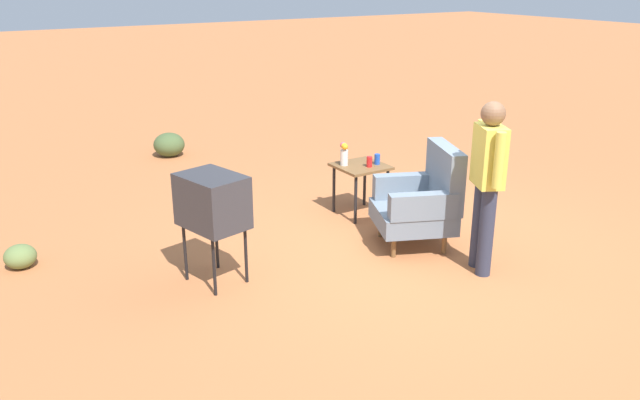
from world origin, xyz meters
TOP-DOWN VIEW (x-y plane):
  - ground_plane at (0.00, 0.00)m, footprint 60.00×60.00m
  - armchair at (-0.17, 0.24)m, footprint 1.00×1.01m
  - side_table at (-1.24, 0.21)m, footprint 0.56×0.56m
  - tv_on_stand at (-0.52, -1.93)m, footprint 0.69×0.57m
  - person_standing at (0.61, 0.31)m, footprint 0.52×0.36m
  - soda_can_red at (-1.13, 0.25)m, footprint 0.07×0.07m
  - soda_can_blue at (-1.17, 0.39)m, footprint 0.07×0.07m
  - flower_vase at (-1.34, 0.04)m, footprint 0.14×0.10m
  - shrub_near at (-1.79, -3.43)m, footprint 0.30×0.30m
  - shrub_mid at (-4.87, -0.84)m, footprint 0.47×0.47m

SIDE VIEW (x-z plane):
  - ground_plane at x=0.00m, z-range 0.00..0.00m
  - shrub_near at x=-1.79m, z-range 0.00..0.23m
  - shrub_mid at x=-4.87m, z-range 0.00..0.37m
  - armchair at x=-0.17m, z-range -0.03..1.03m
  - side_table at x=-1.24m, z-range 0.21..0.82m
  - soda_can_red at x=-1.13m, z-range 0.60..0.73m
  - soda_can_blue at x=-1.17m, z-range 0.60..0.73m
  - flower_vase at x=-1.34m, z-range 0.62..0.88m
  - tv_on_stand at x=-0.52m, z-range 0.27..1.30m
  - person_standing at x=0.61m, z-range 0.12..1.76m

